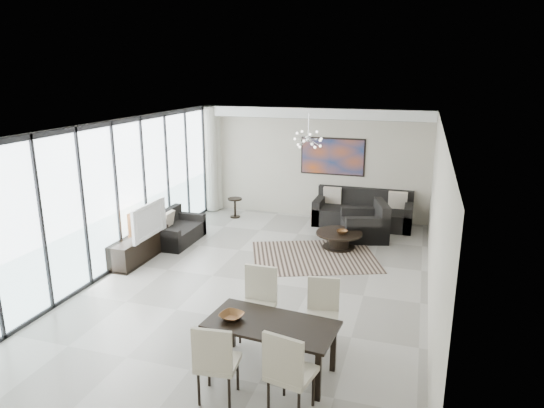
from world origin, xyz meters
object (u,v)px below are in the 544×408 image
at_px(television, 144,220).
at_px(dining_table, 271,329).
at_px(tv_console, 139,247).
at_px(sofa_main, 363,213).
at_px(coffee_table, 339,239).

height_order(television, dining_table, television).
height_order(tv_console, dining_table, dining_table).
relative_size(tv_console, dining_table, 0.96).
height_order(sofa_main, tv_console, sofa_main).
distance_m(tv_console, dining_table, 4.79).
bearing_deg(sofa_main, tv_console, -138.04).
bearing_deg(coffee_table, television, -152.88).
bearing_deg(tv_console, dining_table, -37.49).
bearing_deg(sofa_main, dining_table, -93.12).
distance_m(coffee_table, sofa_main, 1.86).
relative_size(sofa_main, tv_console, 1.45).
distance_m(coffee_table, tv_console, 4.30).
xyz_separation_m(sofa_main, dining_table, (-0.36, -6.64, 0.31)).
xyz_separation_m(coffee_table, tv_console, (-3.86, -1.90, 0.06)).
bearing_deg(sofa_main, coffee_table, -99.12).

